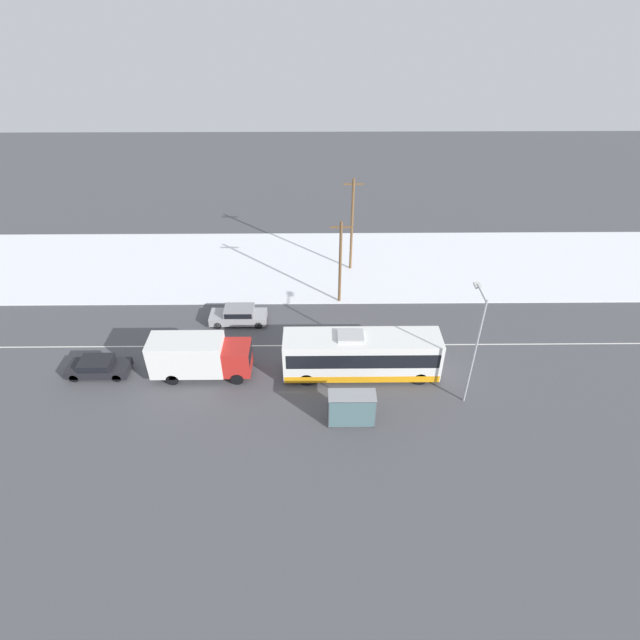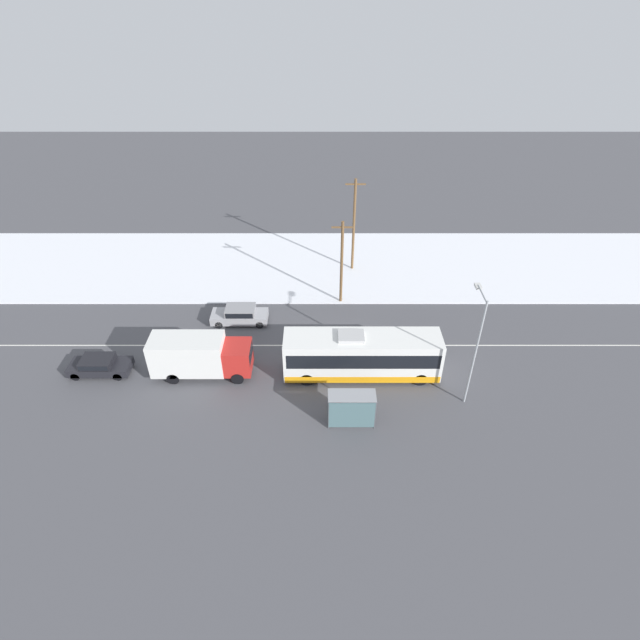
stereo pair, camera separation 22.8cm
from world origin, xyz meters
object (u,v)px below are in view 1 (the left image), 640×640
parked_car_near_truck (98,366)px  utility_pole_roadside (340,262)px  utility_pole_snowlot (352,224)px  streetlamp (475,338)px  box_truck (198,356)px  bus_shelter (352,406)px  sedan_car (239,315)px  pedestrian_at_stop (339,399)px  city_bus (361,355)px

parked_car_near_truck → utility_pole_roadside: 20.28m
utility_pole_snowlot → utility_pole_roadside: bearing=-102.8°
parked_car_near_truck → streetlamp: (25.73, -2.53, 4.36)m
box_truck → bus_shelter: box_truck is taller
sedan_car → pedestrian_at_stop: pedestrian_at_stop is taller
pedestrian_at_stop → streetlamp: 9.58m
sedan_car → utility_pole_snowlot: 13.64m
bus_shelter → utility_pole_roadside: bearing=90.8°
bus_shelter → utility_pole_roadside: 14.52m
box_truck → utility_pole_roadside: size_ratio=0.92×
box_truck → utility_pole_snowlot: bearing=52.3°
utility_pole_snowlot → box_truck: bearing=-127.7°
parked_car_near_truck → pedestrian_at_stop: (17.15, -3.72, 0.27)m
sedan_car → box_truck: bearing=72.6°
city_bus → parked_car_near_truck: 18.91m
utility_pole_roadside → pedestrian_at_stop: bearing=-92.6°
city_bus → bus_shelter: (-0.96, -4.93, -0.06)m
box_truck → utility_pole_roadside: utility_pole_roadside is taller
bus_shelter → parked_car_near_truck: bearing=164.2°
box_truck → utility_pole_snowlot: utility_pole_snowlot is taller
pedestrian_at_stop → parked_car_near_truck: bearing=167.8°
utility_pole_snowlot → sedan_car: bearing=-137.8°
streetlamp → utility_pole_snowlot: bearing=110.9°
streetlamp → utility_pole_snowlot: 18.78m
city_bus → sedan_car: city_bus is taller
parked_car_near_truck → bus_shelter: bus_shelter is taller
sedan_car → streetlamp: 19.06m
pedestrian_at_stop → utility_pole_snowlot: 19.18m
city_bus → utility_pole_snowlot: 15.42m
city_bus → parked_car_near_truck: bearing=179.6°
city_bus → utility_pole_snowlot: (0.15, 15.13, 2.97)m
parked_car_near_truck → bus_shelter: 18.65m
pedestrian_at_stop → streetlamp: bearing=7.9°
parked_car_near_truck → utility_pole_snowlot: 24.56m
city_bus → streetlamp: size_ratio=1.34×
box_truck → parked_car_near_truck: box_truck is taller
city_bus → bus_shelter: size_ratio=3.65×
bus_shelter → utility_pole_snowlot: 20.32m
pedestrian_at_stop → bus_shelter: 1.69m
sedan_car → utility_pole_roadside: utility_pole_roadside is taller
box_truck → streetlamp: bearing=-7.5°
sedan_car → bus_shelter: 14.20m
pedestrian_at_stop → sedan_car: bearing=128.1°
box_truck → pedestrian_at_stop: size_ratio=4.37×
box_truck → sedan_car: size_ratio=1.53×
city_bus → sedan_car: size_ratio=2.38×
pedestrian_at_stop → city_bus: bearing=64.3°
sedan_car → streetlamp: bearing=151.9°
city_bus → utility_pole_roadside: (-1.15, 9.40, 2.27)m
pedestrian_at_stop → utility_pole_roadside: 13.35m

